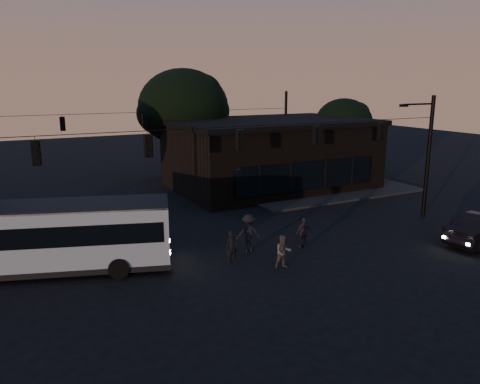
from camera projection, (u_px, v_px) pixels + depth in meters
name	position (u px, v px, depth m)	size (l,w,h in m)	color
ground	(283.00, 279.00, 20.12)	(120.00, 120.00, 0.00)	black
sidewalk_far_right	(315.00, 187.00, 37.59)	(14.00, 10.00, 0.15)	black
building	(270.00, 153.00, 37.34)	(15.40, 10.41, 5.40)	black
tree_behind	(183.00, 107.00, 39.50)	(7.60, 7.60, 9.43)	black
tree_right	(344.00, 123.00, 42.71)	(5.20, 5.20, 6.86)	black
signal_rig_near	(240.00, 163.00, 22.56)	(26.24, 0.30, 7.50)	black
signal_rig_far	(145.00, 136.00, 36.42)	(26.24, 0.30, 7.50)	black
bus	(42.00, 235.00, 20.41)	(11.28, 5.84, 3.11)	#8AA2B0
pedestrian_a	(232.00, 247.00, 21.77)	(0.56, 0.37, 1.54)	black
pedestrian_b	(283.00, 252.00, 21.12)	(0.75, 0.58, 1.54)	#484541
pedestrian_c	(304.00, 233.00, 23.74)	(0.93, 0.39, 1.58)	#2B232A
pedestrian_d	(248.00, 233.00, 23.14)	(1.24, 0.71, 1.91)	black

